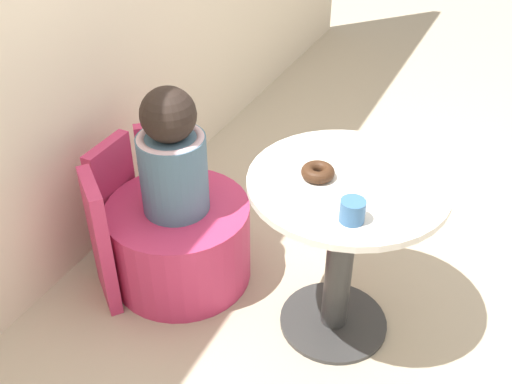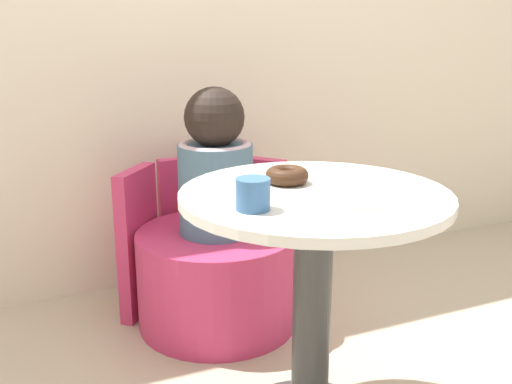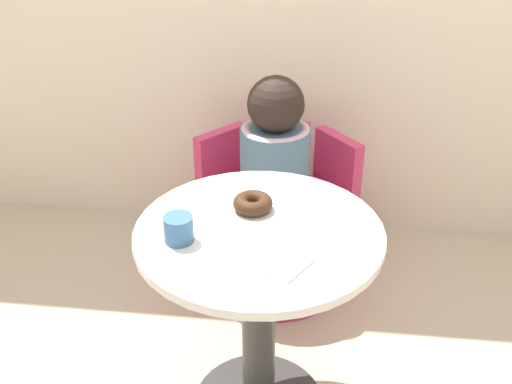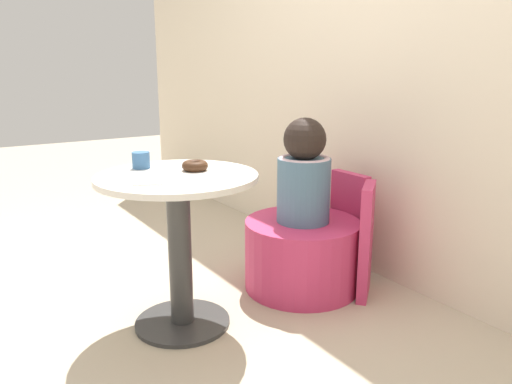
% 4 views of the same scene
% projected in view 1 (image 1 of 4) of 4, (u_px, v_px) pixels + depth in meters
% --- Properties ---
extents(ground_plane, '(12.00, 12.00, 0.00)m').
position_uv_depth(ground_plane, '(329.00, 309.00, 2.43)').
color(ground_plane, '#B7A88E').
extents(round_table, '(0.68, 0.68, 0.68)m').
position_uv_depth(round_table, '(343.00, 231.00, 2.10)').
color(round_table, '#333333').
rests_on(round_table, ground_plane).
extents(tub_chair, '(0.59, 0.59, 0.36)m').
position_uv_depth(tub_chair, '(180.00, 241.00, 2.50)').
color(tub_chair, '#C63360').
rests_on(tub_chair, ground_plane).
extents(booth_backrest, '(0.69, 0.25, 0.57)m').
position_uv_depth(booth_backrest, '(129.00, 206.00, 2.52)').
color(booth_backrest, '#C63360').
rests_on(booth_backrest, ground_plane).
extents(child_figure, '(0.26, 0.26, 0.52)m').
position_uv_depth(child_figure, '(172.00, 156.00, 2.25)').
color(child_figure, slate).
rests_on(child_figure, tub_chair).
extents(donut, '(0.11, 0.11, 0.04)m').
position_uv_depth(donut, '(318.00, 172.00, 1.97)').
color(donut, '#3D2314').
rests_on(donut, round_table).
extents(cup, '(0.08, 0.08, 0.07)m').
position_uv_depth(cup, '(352.00, 211.00, 1.78)').
color(cup, '#386699').
rests_on(cup, round_table).
extents(paper_napkin, '(0.15, 0.15, 0.01)m').
position_uv_depth(paper_napkin, '(399.00, 179.00, 1.97)').
color(paper_napkin, white).
rests_on(paper_napkin, round_table).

